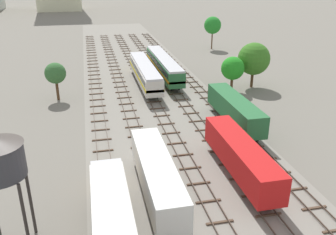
{
  "coord_description": "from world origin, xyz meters",
  "views": [
    {
      "loc": [
        -9.51,
        2.88,
        19.66
      ],
      "look_at": [
        0.0,
        45.33,
        1.5
      ],
      "focal_mm": 38.19,
      "sensor_mm": 36.0,
      "label": 1
    }
  ],
  "objects_px": {
    "freight_boxcar_centre_right_midfar": "(235,109)",
    "freight_boxcar_left_near": "(157,174)",
    "freight_boxcar_centre_mid": "(241,155)",
    "passenger_coach_centre_farther": "(164,64)",
    "diesel_railcar_centre_left_far": "(145,72)"
  },
  "relations": [
    {
      "from": "freight_boxcar_centre_right_midfar",
      "to": "freight_boxcar_left_near",
      "type": "bearing_deg",
      "value": -133.66
    },
    {
      "from": "freight_boxcar_left_near",
      "to": "diesel_railcar_centre_left_far",
      "type": "distance_m",
      "value": 34.34
    },
    {
      "from": "freight_boxcar_left_near",
      "to": "diesel_railcar_centre_left_far",
      "type": "height_order",
      "value": "diesel_railcar_centre_left_far"
    },
    {
      "from": "diesel_railcar_centre_left_far",
      "to": "freight_boxcar_left_near",
      "type": "bearing_deg",
      "value": -97.38
    },
    {
      "from": "freight_boxcar_centre_mid",
      "to": "freight_boxcar_centre_right_midfar",
      "type": "bearing_deg",
      "value": 70.17
    },
    {
      "from": "freight_boxcar_centre_mid",
      "to": "passenger_coach_centre_farther",
      "type": "relative_size",
      "value": 0.64
    },
    {
      "from": "freight_boxcar_left_near",
      "to": "freight_boxcar_centre_right_midfar",
      "type": "relative_size",
      "value": 1.0
    },
    {
      "from": "passenger_coach_centre_farther",
      "to": "freight_boxcar_centre_mid",
      "type": "bearing_deg",
      "value": -89.99
    },
    {
      "from": "freight_boxcar_left_near",
      "to": "freight_boxcar_centre_mid",
      "type": "bearing_deg",
      "value": 10.52
    },
    {
      "from": "freight_boxcar_centre_mid",
      "to": "passenger_coach_centre_farther",
      "type": "bearing_deg",
      "value": 90.01
    },
    {
      "from": "freight_boxcar_centre_right_midfar",
      "to": "diesel_railcar_centre_left_far",
      "type": "relative_size",
      "value": 0.68
    },
    {
      "from": "diesel_railcar_centre_left_far",
      "to": "passenger_coach_centre_farther",
      "type": "relative_size",
      "value": 0.93
    },
    {
      "from": "freight_boxcar_left_near",
      "to": "diesel_railcar_centre_left_far",
      "type": "xyz_separation_m",
      "value": [
        4.41,
        34.05,
        0.15
      ]
    },
    {
      "from": "freight_boxcar_centre_mid",
      "to": "passenger_coach_centre_farther",
      "type": "height_order",
      "value": "passenger_coach_centre_farther"
    },
    {
      "from": "diesel_railcar_centre_left_far",
      "to": "freight_boxcar_centre_mid",
      "type": "bearing_deg",
      "value": -82.23
    }
  ]
}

